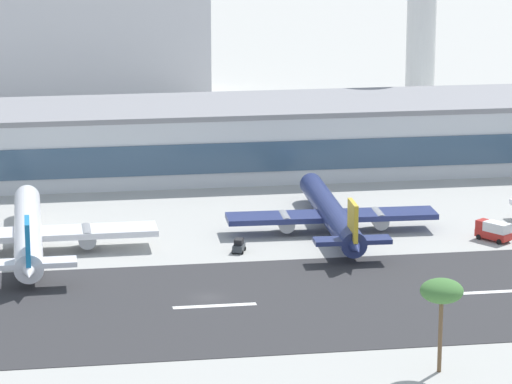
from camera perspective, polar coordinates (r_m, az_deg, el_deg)
The scene contains 12 objects.
ground_plane at distance 201.32m, azimuth -2.00°, elevation -4.39°, with size 1400.00×1400.00×0.00m, color #A8A8A3.
runway_strip at distance 197.68m, azimuth -1.86°, elevation -4.72°, with size 800.00×41.72×0.08m, color #2D2D30.
runway_centreline_dash_4 at distance 197.73m, azimuth -1.71°, elevation -4.70°, with size 12.00×1.20×0.01m, color white.
runway_centreline_dash_5 at distance 206.22m, azimuth 9.35°, elevation -4.10°, with size 12.00×1.20×0.01m, color white.
terminal_building at distance 277.16m, azimuth -3.63°, elevation 2.18°, with size 191.72×28.10×13.97m.
control_tower at distance 317.50m, azimuth 6.85°, elevation 7.55°, with size 12.61×12.61×47.73m.
distant_hotel_block at distance 365.08m, azimuth -10.04°, elevation 6.93°, with size 99.48×35.69×40.40m, color #BCBCC1.
airliner_blue_tail_gate_1 at distance 224.97m, azimuth -9.37°, elevation -1.70°, with size 41.73×50.42×10.52m.
airliner_gold_tail_gate_2 at distance 234.20m, azimuth 3.18°, elevation -0.97°, with size 35.98×47.31×9.87m.
service_baggage_tug_0 at distance 223.56m, azimuth -0.71°, elevation -2.23°, with size 2.70×3.55×2.20m.
service_box_truck_1 at distance 233.19m, azimuth 9.75°, elevation -1.56°, with size 5.41×6.29×3.25m.
palm_tree_0 at distance 171.84m, azimuth 7.65°, elevation -4.11°, with size 5.38×5.38×12.03m.
Camera 1 is at (-22.71, -189.82, 63.13)m, focal length 97.19 mm.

